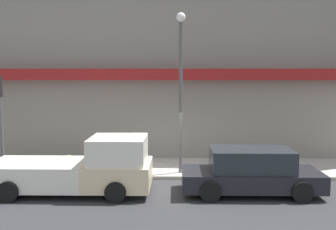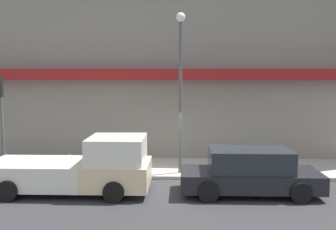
# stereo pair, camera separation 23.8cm
# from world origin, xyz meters

# --- Properties ---
(ground_plane) EXTENTS (80.00, 80.00, 0.00)m
(ground_plane) POSITION_xyz_m (0.00, 0.00, 0.00)
(ground_plane) COLOR #2D2D30
(sidewalk) EXTENTS (36.00, 3.24, 0.13)m
(sidewalk) POSITION_xyz_m (0.00, 1.62, 0.06)
(sidewalk) COLOR #ADA89E
(sidewalk) RESTS_ON ground
(building) EXTENTS (19.80, 3.80, 9.70)m
(building) POSITION_xyz_m (0.01, 4.72, 4.71)
(building) COLOR gray
(building) RESTS_ON ground
(pickup_truck) EXTENTS (5.38, 2.26, 1.89)m
(pickup_truck) POSITION_xyz_m (-2.76, -1.59, 0.82)
(pickup_truck) COLOR beige
(pickup_truck) RESTS_ON ground
(parked_car) EXTENTS (4.56, 2.01, 1.51)m
(parked_car) POSITION_xyz_m (2.88, -1.59, 0.73)
(parked_car) COLOR black
(parked_car) RESTS_ON ground
(fire_hydrant) EXTENTS (0.17, 0.17, 0.65)m
(fire_hydrant) POSITION_xyz_m (-3.86, 0.75, 0.45)
(fire_hydrant) COLOR yellow
(fire_hydrant) RESTS_ON sidewalk
(street_lamp) EXTENTS (0.36, 0.36, 6.16)m
(street_lamp) POSITION_xyz_m (0.57, 0.62, 3.93)
(street_lamp) COLOR #4C4C4C
(street_lamp) RESTS_ON sidewalk
(traffic_light) EXTENTS (0.28, 0.42, 3.77)m
(traffic_light) POSITION_xyz_m (-6.37, 0.35, 2.72)
(traffic_light) COLOR #4C4C4C
(traffic_light) RESTS_ON sidewalk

